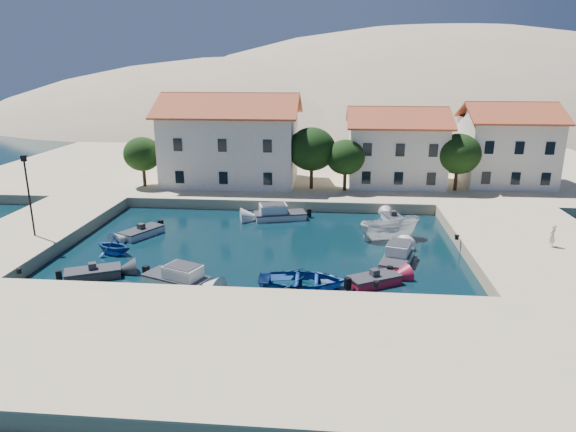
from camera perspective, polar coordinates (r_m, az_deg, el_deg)
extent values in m
plane|color=black|center=(31.20, -5.26, -9.54)|extent=(400.00, 400.00, 0.00)
cube|color=tan|center=(25.80, -7.73, -14.33)|extent=(52.00, 12.00, 1.00)
cube|color=tan|center=(42.58, 25.80, -3.21)|extent=(11.00, 20.00, 1.00)
cube|color=tan|center=(46.63, -26.56, -1.69)|extent=(8.00, 20.00, 1.00)
cube|color=tan|center=(66.93, 2.24, 5.15)|extent=(80.00, 36.00, 1.00)
ellipsoid|color=tan|center=(142.43, -1.15, 2.83)|extent=(198.00, 126.00, 72.00)
ellipsoid|color=tan|center=(164.91, 15.41, 2.34)|extent=(220.00, 176.00, 99.00)
cube|color=beige|center=(57.38, -6.32, 7.47)|extent=(14.00, 9.00, 7.50)
pyramid|color=#A33425|center=(56.83, -6.48, 12.30)|extent=(14.70, 9.45, 2.20)
cube|color=beige|center=(57.71, 11.83, 6.77)|extent=(10.00, 8.00, 6.50)
pyramid|color=#A33425|center=(57.18, 12.08, 10.87)|extent=(10.50, 8.40, 1.80)
cube|color=beige|center=(61.18, 23.04, 6.58)|extent=(9.00, 8.00, 7.00)
pyramid|color=#A33425|center=(60.68, 23.51, 10.67)|extent=(9.45, 8.40, 1.80)
cylinder|color=#382314|center=(57.48, -15.69, 4.43)|extent=(0.36, 0.36, 2.50)
ellipsoid|color=black|center=(57.08, -15.87, 6.64)|extent=(4.00, 4.00, 3.60)
cylinder|color=#382314|center=(54.25, 2.62, 4.61)|extent=(0.36, 0.36, 3.00)
ellipsoid|color=black|center=(53.76, 2.66, 7.43)|extent=(5.00, 5.00, 4.50)
cylinder|color=#382314|center=(53.78, 6.33, 4.15)|extent=(0.36, 0.36, 2.50)
ellipsoid|color=black|center=(53.35, 6.40, 6.51)|extent=(4.00, 4.00, 3.60)
cylinder|color=#382314|center=(56.17, 18.15, 4.08)|extent=(0.36, 0.36, 2.75)
ellipsoid|color=black|center=(55.72, 18.38, 6.57)|extent=(4.60, 4.60, 4.14)
cylinder|color=black|center=(43.33, -26.80, 1.82)|extent=(0.14, 0.14, 6.00)
cube|color=black|center=(42.76, -27.31, 5.71)|extent=(0.35, 0.25, 0.45)
cylinder|color=black|center=(36.67, -27.73, -5.44)|extent=(0.36, 0.36, 0.30)
cylinder|color=black|center=(31.09, 9.75, -7.48)|extent=(0.36, 0.36, 0.30)
cylinder|color=black|center=(40.67, 18.25, -2.28)|extent=(0.36, 0.36, 0.30)
cube|color=#303135|center=(36.73, -20.82, -6.05)|extent=(3.80, 2.88, 0.90)
cube|color=#303135|center=(36.61, -20.87, -5.57)|extent=(3.88, 2.95, 0.10)
cube|color=#303135|center=(36.53, -20.91, -5.25)|extent=(0.67, 0.67, 0.50)
cube|color=silver|center=(34.08, -12.31, -7.07)|extent=(4.60, 3.30, 0.90)
cube|color=#303135|center=(33.95, -12.34, -6.56)|extent=(4.71, 3.37, 0.10)
cube|color=silver|center=(33.81, -12.38, -5.98)|extent=(2.66, 2.28, 0.90)
imported|color=navy|center=(33.14, 1.60, -7.84)|extent=(5.67, 4.13, 1.15)
cube|color=maroon|center=(33.79, 9.55, -7.12)|extent=(3.59, 2.90, 0.90)
cube|color=#303135|center=(33.66, 9.57, -6.61)|extent=(3.67, 2.97, 0.10)
cube|color=#303135|center=(33.57, 9.59, -6.26)|extent=(0.68, 0.68, 0.50)
cube|color=silver|center=(37.41, 11.99, -4.88)|extent=(2.92, 4.64, 0.90)
cube|color=#303135|center=(37.29, 12.02, -4.41)|extent=(2.98, 4.74, 0.10)
cube|color=silver|center=(37.17, 12.05, -3.88)|extent=(2.08, 2.62, 0.90)
imported|color=silver|center=(42.61, 11.17, -2.52)|extent=(5.40, 3.36, 1.95)
cube|color=silver|center=(47.12, 11.59, -0.38)|extent=(1.97, 3.17, 0.90)
cube|color=#303135|center=(47.03, 11.62, 0.01)|extent=(2.01, 3.24, 0.10)
cube|color=#303135|center=(46.97, 11.63, 0.26)|extent=(0.59, 0.59, 0.50)
imported|color=navy|center=(40.83, -18.75, -3.96)|extent=(3.72, 3.45, 1.60)
cube|color=silver|center=(44.19, -15.95, -1.82)|extent=(3.08, 3.90, 0.90)
cube|color=#303135|center=(44.09, -15.98, -1.41)|extent=(3.15, 3.99, 0.10)
cube|color=#303135|center=(44.03, -16.00, -1.14)|extent=(0.68, 0.68, 0.50)
cube|color=silver|center=(47.15, -0.89, -0.02)|extent=(4.91, 3.07, 0.90)
cube|color=#303135|center=(47.06, -0.89, 0.36)|extent=(5.02, 3.14, 0.10)
cube|color=silver|center=(46.96, -0.89, 0.80)|extent=(2.76, 2.22, 0.90)
imported|color=silver|center=(41.54, 27.30, -1.95)|extent=(0.71, 0.69, 1.64)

